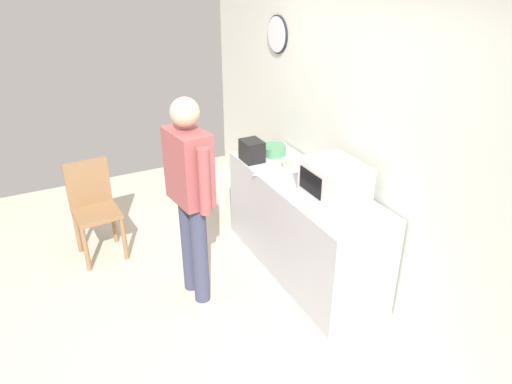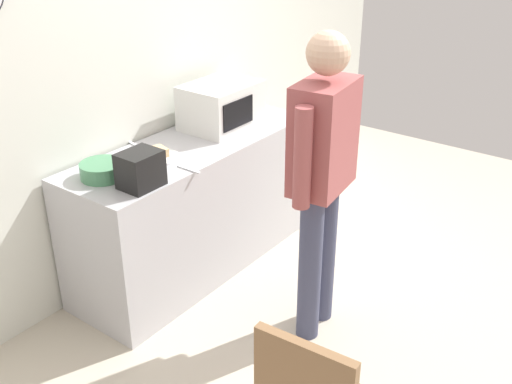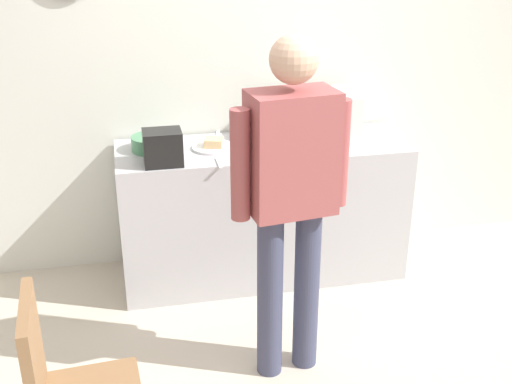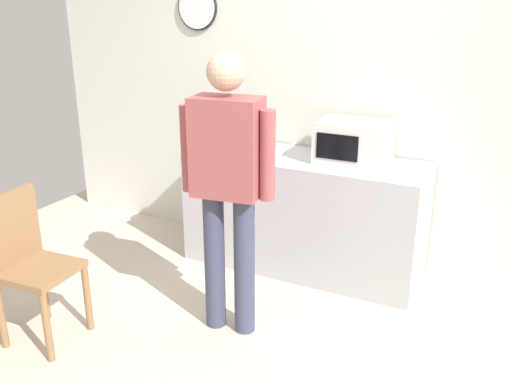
{
  "view_description": "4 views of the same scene",
  "coord_description": "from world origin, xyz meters",
  "px_view_note": "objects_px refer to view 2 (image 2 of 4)",
  "views": [
    {
      "loc": [
        2.94,
        -0.83,
        2.67
      ],
      "look_at": [
        -0.28,
        0.81,
        0.83
      ],
      "focal_mm": 33.36,
      "sensor_mm": 36.0,
      "label": 1
    },
    {
      "loc": [
        -2.82,
        -1.28,
        2.35
      ],
      "look_at": [
        -0.28,
        0.62,
        0.78
      ],
      "focal_mm": 43.05,
      "sensor_mm": 36.0,
      "label": 2
    },
    {
      "loc": [
        -0.98,
        -2.45,
        2.19
      ],
      "look_at": [
        -0.29,
        0.8,
        0.77
      ],
      "focal_mm": 44.68,
      "sensor_mm": 36.0,
      "label": 3
    },
    {
      "loc": [
        1.28,
        -2.46,
        2.02
      ],
      "look_at": [
        -0.3,
        0.69,
        0.77
      ],
      "focal_mm": 38.43,
      "sensor_mm": 36.0,
      "label": 4
    }
  ],
  "objects_px": {
    "sandwich_plate": "(157,155)",
    "salad_bowl": "(103,170)",
    "toaster": "(140,170)",
    "fork_utensil": "(189,169)",
    "person_standing": "(322,168)",
    "spoon_utensil": "(135,145)",
    "microwave": "(221,105)"
  },
  "relations": [
    {
      "from": "sandwich_plate",
      "to": "spoon_utensil",
      "type": "distance_m",
      "value": 0.27
    },
    {
      "from": "sandwich_plate",
      "to": "salad_bowl",
      "type": "xyz_separation_m",
      "value": [
        -0.37,
        0.05,
        0.02
      ]
    },
    {
      "from": "spoon_utensil",
      "to": "person_standing",
      "type": "distance_m",
      "value": 1.29
    },
    {
      "from": "sandwich_plate",
      "to": "spoon_utensil",
      "type": "xyz_separation_m",
      "value": [
        0.06,
        0.26,
        -0.02
      ]
    },
    {
      "from": "salad_bowl",
      "to": "person_standing",
      "type": "bearing_deg",
      "value": -61.08
    },
    {
      "from": "toaster",
      "to": "fork_utensil",
      "type": "relative_size",
      "value": 1.29
    },
    {
      "from": "sandwich_plate",
      "to": "fork_utensil",
      "type": "xyz_separation_m",
      "value": [
        -0.01,
        -0.27,
        -0.02
      ]
    },
    {
      "from": "salad_bowl",
      "to": "toaster",
      "type": "distance_m",
      "value": 0.27
    },
    {
      "from": "sandwich_plate",
      "to": "toaster",
      "type": "xyz_separation_m",
      "value": [
        -0.32,
        -0.21,
        0.08
      ]
    },
    {
      "from": "salad_bowl",
      "to": "toaster",
      "type": "bearing_deg",
      "value": -79.36
    },
    {
      "from": "sandwich_plate",
      "to": "toaster",
      "type": "distance_m",
      "value": 0.39
    },
    {
      "from": "toaster",
      "to": "salad_bowl",
      "type": "bearing_deg",
      "value": 100.64
    },
    {
      "from": "spoon_utensil",
      "to": "microwave",
      "type": "bearing_deg",
      "value": -20.03
    },
    {
      "from": "toaster",
      "to": "person_standing",
      "type": "relative_size",
      "value": 0.13
    },
    {
      "from": "sandwich_plate",
      "to": "person_standing",
      "type": "distance_m",
      "value": 1.04
    },
    {
      "from": "toaster",
      "to": "sandwich_plate",
      "type": "bearing_deg",
      "value": 32.47
    },
    {
      "from": "toaster",
      "to": "fork_utensil",
      "type": "bearing_deg",
      "value": -10.99
    },
    {
      "from": "sandwich_plate",
      "to": "salad_bowl",
      "type": "distance_m",
      "value": 0.38
    },
    {
      "from": "microwave",
      "to": "sandwich_plate",
      "type": "relative_size",
      "value": 1.86
    },
    {
      "from": "microwave",
      "to": "salad_bowl",
      "type": "height_order",
      "value": "microwave"
    },
    {
      "from": "microwave",
      "to": "person_standing",
      "type": "height_order",
      "value": "person_standing"
    },
    {
      "from": "toaster",
      "to": "person_standing",
      "type": "bearing_deg",
      "value": -56.25
    },
    {
      "from": "spoon_utensil",
      "to": "person_standing",
      "type": "height_order",
      "value": "person_standing"
    },
    {
      "from": "microwave",
      "to": "person_standing",
      "type": "xyz_separation_m",
      "value": [
        -0.44,
        -1.06,
        -0.02
      ]
    },
    {
      "from": "sandwich_plate",
      "to": "toaster",
      "type": "relative_size",
      "value": 1.22
    },
    {
      "from": "fork_utensil",
      "to": "spoon_utensil",
      "type": "height_order",
      "value": "same"
    },
    {
      "from": "microwave",
      "to": "fork_utensil",
      "type": "relative_size",
      "value": 2.94
    },
    {
      "from": "person_standing",
      "to": "fork_utensil",
      "type": "bearing_deg",
      "value": 106.95
    },
    {
      "from": "fork_utensil",
      "to": "person_standing",
      "type": "relative_size",
      "value": 0.1
    },
    {
      "from": "spoon_utensil",
      "to": "salad_bowl",
      "type": "bearing_deg",
      "value": -154.58
    },
    {
      "from": "sandwich_plate",
      "to": "salad_bowl",
      "type": "relative_size",
      "value": 1.07
    },
    {
      "from": "person_standing",
      "to": "spoon_utensil",
      "type": "bearing_deg",
      "value": 96.87
    }
  ]
}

